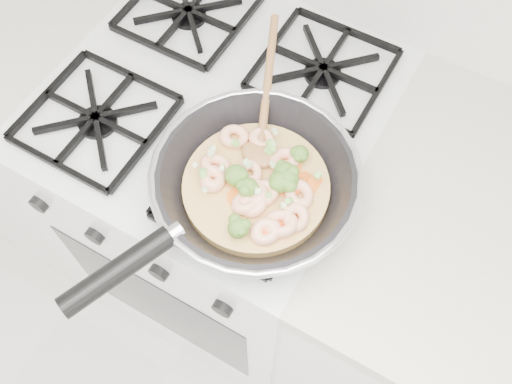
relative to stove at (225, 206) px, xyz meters
The scene contains 2 objects.
stove is the anchor object (origin of this frame).
skillet 0.55m from the stove, 40.70° to the right, with size 0.33×0.60×0.10m.
Camera 1 is at (0.38, 1.19, 1.72)m, focal length 39.02 mm.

